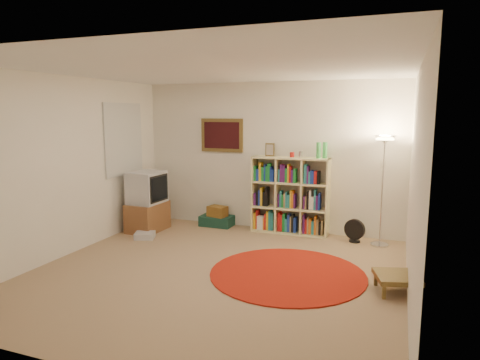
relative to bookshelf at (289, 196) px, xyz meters
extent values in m
cube|color=#9C7C5B|center=(-0.40, -2.12, -0.63)|extent=(4.50, 4.50, 0.02)
cube|color=white|center=(-0.40, -2.12, 1.89)|extent=(4.50, 4.50, 0.02)
cube|color=white|center=(-0.40, 0.14, 0.63)|extent=(4.50, 0.02, 2.50)
cube|color=white|center=(-0.40, -4.38, 0.63)|extent=(4.50, 0.02, 2.50)
cube|color=white|center=(-2.66, -2.12, 0.63)|extent=(0.02, 4.50, 2.50)
cube|color=white|center=(1.86, -2.12, 0.63)|extent=(0.02, 4.50, 2.50)
cube|color=brown|center=(-1.25, 0.11, 0.98)|extent=(0.78, 0.04, 0.58)
cube|color=#430D12|center=(-1.25, 0.09, 0.98)|extent=(0.66, 0.01, 0.46)
cube|color=white|center=(-2.64, -0.82, 0.93)|extent=(0.03, 1.00, 1.20)
cube|color=beige|center=(1.45, 0.12, 0.58)|extent=(0.08, 0.01, 0.12)
cube|color=#FFF0AA|center=(0.02, -0.01, -0.60)|extent=(1.27, 0.37, 0.03)
cube|color=#FFF0AA|center=(0.02, -0.01, 0.64)|extent=(1.27, 0.37, 0.03)
cube|color=#FFF0AA|center=(-0.60, -0.01, 0.02)|extent=(0.03, 0.36, 1.27)
cube|color=#FFF0AA|center=(0.64, -0.01, 0.02)|extent=(0.03, 0.36, 1.27)
cube|color=#FFF0AA|center=(0.02, 0.16, 0.02)|extent=(1.27, 0.02, 1.27)
cube|color=#FFF0AA|center=(-0.19, -0.01, 0.02)|extent=(0.03, 0.35, 1.22)
cube|color=#FFF0AA|center=(0.23, -0.01, 0.02)|extent=(0.03, 0.35, 1.22)
cube|color=#FFF0AA|center=(0.02, -0.01, -0.19)|extent=(1.22, 0.35, 0.03)
cube|color=#FFF0AA|center=(0.02, -0.01, 0.23)|extent=(1.22, 0.35, 0.03)
cube|color=yellow|center=(-0.57, -0.05, -0.45)|extent=(0.04, 0.15, 0.28)
cube|color=red|center=(-0.53, -0.05, -0.42)|extent=(0.04, 0.15, 0.32)
cube|color=orange|center=(-0.49, -0.05, -0.47)|extent=(0.04, 0.15, 0.22)
cube|color=#531B6E|center=(-0.45, -0.05, -0.47)|extent=(0.03, 0.15, 0.22)
cube|color=orange|center=(-0.42, -0.05, -0.48)|extent=(0.03, 0.15, 0.20)
cube|color=red|center=(-0.38, -0.05, -0.45)|extent=(0.03, 0.15, 0.27)
cube|color=yellow|center=(-0.35, -0.05, -0.43)|extent=(0.04, 0.15, 0.32)
cube|color=teal|center=(-0.31, -0.05, -0.42)|extent=(0.04, 0.15, 0.33)
cube|color=teal|center=(-0.27, -0.04, -0.44)|extent=(0.04, 0.15, 0.30)
cube|color=#531B6E|center=(-0.57, -0.05, -0.07)|extent=(0.04, 0.15, 0.20)
cube|color=black|center=(-0.53, -0.05, -0.06)|extent=(0.04, 0.15, 0.23)
cube|color=#1B37A6|center=(-0.49, -0.05, -0.04)|extent=(0.03, 0.15, 0.26)
cube|color=yellow|center=(-0.45, -0.05, -0.02)|extent=(0.04, 0.15, 0.30)
cube|color=black|center=(-0.41, -0.05, -0.06)|extent=(0.04, 0.15, 0.23)
cube|color=black|center=(-0.37, -0.05, -0.02)|extent=(0.04, 0.15, 0.32)
cube|color=#1B8A37|center=(-0.57, -0.05, 0.36)|extent=(0.04, 0.15, 0.25)
cube|color=#1B37A6|center=(-0.52, -0.05, 0.34)|extent=(0.05, 0.15, 0.21)
cube|color=yellow|center=(-0.48, -0.05, 0.39)|extent=(0.04, 0.15, 0.32)
cube|color=#1B8A37|center=(-0.43, -0.05, 0.36)|extent=(0.04, 0.15, 0.24)
cube|color=#1B37A6|center=(-0.40, -0.05, 0.38)|extent=(0.02, 0.15, 0.29)
cube|color=#1B8A37|center=(-0.37, -0.05, 0.37)|extent=(0.03, 0.15, 0.26)
cube|color=#1B8A37|center=(-0.33, -0.05, 0.39)|extent=(0.04, 0.15, 0.31)
cube|color=#1B37A6|center=(-0.30, -0.05, 0.36)|extent=(0.02, 0.15, 0.25)
cube|color=#1B37A6|center=(-0.26, -0.04, 0.34)|extent=(0.04, 0.15, 0.21)
cube|color=red|center=(-0.15, -0.04, -0.43)|extent=(0.04, 0.15, 0.31)
cube|color=red|center=(-0.11, -0.04, -0.44)|extent=(0.04, 0.15, 0.28)
cube|color=#1B8A37|center=(-0.07, -0.04, -0.44)|extent=(0.04, 0.15, 0.29)
cube|color=teal|center=(-0.02, -0.04, -0.47)|extent=(0.04, 0.15, 0.22)
cube|color=#1B37A6|center=(0.02, -0.04, -0.44)|extent=(0.04, 0.15, 0.29)
cube|color=#987C53|center=(0.05, -0.04, -0.45)|extent=(0.02, 0.15, 0.26)
cube|color=black|center=(0.09, -0.04, -0.44)|extent=(0.03, 0.15, 0.29)
cube|color=#1B37A6|center=(0.13, -0.04, -0.46)|extent=(0.04, 0.15, 0.25)
cube|color=#531B6E|center=(-0.15, -0.04, -0.06)|extent=(0.03, 0.15, 0.22)
cube|color=teal|center=(-0.12, -0.04, -0.04)|extent=(0.03, 0.15, 0.27)
cube|color=#1B8A37|center=(-0.09, -0.04, -0.07)|extent=(0.03, 0.15, 0.20)
cube|color=#987C53|center=(-0.05, -0.04, -0.05)|extent=(0.03, 0.15, 0.24)
cube|color=teal|center=(-0.03, -0.04, -0.04)|extent=(0.02, 0.15, 0.27)
cube|color=teal|center=(0.01, -0.04, -0.07)|extent=(0.05, 0.15, 0.22)
cube|color=yellow|center=(0.05, -0.04, -0.03)|extent=(0.03, 0.15, 0.29)
cube|color=orange|center=(0.08, -0.04, -0.03)|extent=(0.03, 0.15, 0.28)
cube|color=#531B6E|center=(0.11, -0.04, -0.06)|extent=(0.03, 0.15, 0.23)
cube|color=teal|center=(-0.15, -0.04, 0.35)|extent=(0.02, 0.15, 0.22)
cube|color=#531B6E|center=(-0.12, -0.04, 0.39)|extent=(0.04, 0.15, 0.30)
cube|color=#531B6E|center=(-0.08, -0.04, 0.38)|extent=(0.04, 0.15, 0.29)
cube|color=#1B8A37|center=(-0.03, -0.04, 0.36)|extent=(0.04, 0.15, 0.24)
cube|color=yellow|center=(0.00, -0.04, 0.39)|extent=(0.02, 0.15, 0.31)
cube|color=red|center=(0.03, -0.04, 0.37)|extent=(0.03, 0.15, 0.27)
cube|color=#531B6E|center=(0.06, -0.04, 0.35)|extent=(0.03, 0.15, 0.22)
cube|color=#1B8A37|center=(0.10, -0.04, 0.36)|extent=(0.04, 0.15, 0.24)
cube|color=#531B6E|center=(0.27, -0.04, -0.43)|extent=(0.03, 0.15, 0.31)
cube|color=red|center=(0.31, -0.04, -0.46)|extent=(0.03, 0.15, 0.24)
cube|color=#987C53|center=(0.34, -0.04, -0.45)|extent=(0.03, 0.15, 0.27)
cube|color=orange|center=(0.38, -0.04, -0.46)|extent=(0.04, 0.15, 0.25)
cube|color=teal|center=(0.42, -0.04, -0.48)|extent=(0.04, 0.15, 0.21)
cube|color=orange|center=(0.46, -0.04, -0.43)|extent=(0.03, 0.15, 0.30)
cube|color=#987C53|center=(0.50, -0.04, -0.46)|extent=(0.04, 0.15, 0.25)
cube|color=black|center=(0.54, -0.04, -0.48)|extent=(0.03, 0.15, 0.20)
cube|color=#987C53|center=(0.57, -0.04, -0.47)|extent=(0.03, 0.15, 0.24)
cube|color=#531B6E|center=(0.27, -0.04, -0.07)|extent=(0.03, 0.15, 0.21)
cube|color=#987C53|center=(0.30, -0.04, -0.07)|extent=(0.02, 0.15, 0.21)
cube|color=black|center=(0.33, -0.04, -0.03)|extent=(0.03, 0.15, 0.29)
cube|color=white|center=(0.37, -0.04, -0.02)|extent=(0.03, 0.15, 0.31)
cube|color=white|center=(0.41, -0.04, -0.07)|extent=(0.04, 0.15, 0.21)
cube|color=teal|center=(0.45, -0.04, -0.01)|extent=(0.03, 0.15, 0.33)
cube|color=#531B6E|center=(0.48, -0.04, -0.06)|extent=(0.03, 0.15, 0.24)
cube|color=#1B37A6|center=(0.51, -0.04, -0.04)|extent=(0.03, 0.15, 0.27)
cube|color=teal|center=(0.28, -0.04, 0.39)|extent=(0.04, 0.15, 0.32)
cube|color=#531B6E|center=(0.32, -0.04, 0.38)|extent=(0.03, 0.15, 0.29)
cube|color=teal|center=(0.35, -0.04, 0.34)|extent=(0.02, 0.15, 0.20)
cube|color=#1B37A6|center=(0.38, -0.04, 0.35)|extent=(0.03, 0.15, 0.22)
cube|color=#1B37A6|center=(0.41, -0.04, 0.34)|extent=(0.03, 0.15, 0.21)
cube|color=red|center=(0.45, -0.04, 0.34)|extent=(0.05, 0.15, 0.21)
cube|color=black|center=(0.49, -0.04, 0.34)|extent=(0.03, 0.15, 0.21)
cube|color=brown|center=(-0.35, 0.01, 0.77)|extent=(0.15, 0.02, 0.22)
cube|color=#A6988A|center=(-0.35, 0.00, 0.77)|extent=(0.12, 0.01, 0.17)
cylinder|color=#B41610|center=(0.04, -0.01, 0.70)|extent=(0.07, 0.07, 0.08)
cylinder|color=silver|center=(0.18, -0.01, 0.71)|extent=(0.06, 0.06, 0.10)
cylinder|color=#4BC45A|center=(0.47, -0.04, 0.78)|extent=(0.07, 0.07, 0.25)
cylinder|color=#4BC45A|center=(0.56, 0.02, 0.78)|extent=(0.07, 0.07, 0.25)
cylinder|color=silver|center=(1.47, -0.22, -0.60)|extent=(0.30, 0.30, 0.03)
cylinder|color=silver|center=(1.47, -0.22, 0.19)|extent=(0.03, 0.03, 1.55)
cone|color=silver|center=(1.47, -0.22, 0.99)|extent=(0.36, 0.36, 0.12)
cylinder|color=#FFD88C|center=(1.47, -0.22, 0.99)|extent=(0.29, 0.29, 0.02)
cylinder|color=black|center=(1.10, -0.17, -0.60)|extent=(0.21, 0.21, 0.03)
cylinder|color=black|center=(1.10, -0.17, -0.52)|extent=(0.04, 0.04, 0.13)
cylinder|color=black|center=(1.09, -0.19, -0.41)|extent=(0.32, 0.16, 0.32)
cube|color=brown|center=(-2.28, -0.73, -0.38)|extent=(0.51, 0.71, 0.48)
cube|color=silver|center=(-2.28, -0.73, 0.13)|extent=(0.51, 0.60, 0.53)
cube|color=black|center=(-2.03, -0.74, 0.13)|extent=(0.04, 0.50, 0.44)
cube|color=black|center=(-2.03, -0.74, 0.13)|extent=(0.03, 0.44, 0.39)
cube|color=silver|center=(-2.07, -1.16, -0.57)|extent=(0.37, 0.35, 0.10)
cube|color=#153B30|center=(-1.30, -0.03, -0.53)|extent=(0.57, 0.37, 0.18)
cube|color=brown|center=(-1.27, -0.07, -0.34)|extent=(0.36, 0.29, 0.18)
cube|color=black|center=(-0.43, 0.12, -0.50)|extent=(0.38, 0.33, 0.24)
cylinder|color=white|center=(-0.47, -0.09, -0.48)|extent=(0.16, 0.16, 0.26)
cylinder|color=#97170B|center=(0.45, -1.85, -0.61)|extent=(1.94, 1.94, 0.02)
cube|color=brown|center=(1.73, -1.95, -0.43)|extent=(0.57, 0.57, 0.05)
cube|color=brown|center=(1.61, -2.17, -0.53)|extent=(0.05, 0.05, 0.16)
cube|color=brown|center=(1.95, -2.07, -0.53)|extent=(0.05, 0.05, 0.16)
cube|color=brown|center=(1.50, -1.82, -0.53)|extent=(0.05, 0.05, 0.16)
cube|color=brown|center=(1.85, -1.72, -0.53)|extent=(0.05, 0.05, 0.16)
camera|label=1|loc=(1.68, -6.81, 1.38)|focal=32.00mm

